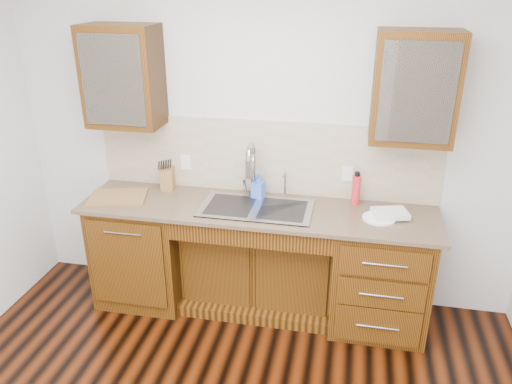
% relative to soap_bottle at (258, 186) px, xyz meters
% --- Properties ---
extents(wall_back, '(4.00, 0.10, 2.70)m').
position_rel_soap_bottle_xyz_m(wall_back, '(0.02, 0.19, 0.34)').
color(wall_back, silver).
rests_on(wall_back, ground).
extents(base_cabinet_left, '(0.70, 0.62, 0.88)m').
position_rel_soap_bottle_xyz_m(base_cabinet_left, '(-0.93, -0.17, -0.57)').
color(base_cabinet_left, '#593014').
rests_on(base_cabinet_left, ground).
extents(base_cabinet_center, '(1.20, 0.44, 0.70)m').
position_rel_soap_bottle_xyz_m(base_cabinet_center, '(0.02, -0.08, -0.66)').
color(base_cabinet_center, '#593014').
rests_on(base_cabinet_center, ground).
extents(base_cabinet_right, '(0.70, 0.62, 0.88)m').
position_rel_soap_bottle_xyz_m(base_cabinet_right, '(0.97, -0.17, -0.57)').
color(base_cabinet_right, '#593014').
rests_on(base_cabinet_right, ground).
extents(countertop, '(2.70, 0.65, 0.03)m').
position_rel_soap_bottle_xyz_m(countertop, '(0.02, -0.18, -0.12)').
color(countertop, '#84705B').
rests_on(countertop, base_cabinet_left).
extents(backsplash, '(2.70, 0.02, 0.59)m').
position_rel_soap_bottle_xyz_m(backsplash, '(0.02, 0.13, 0.19)').
color(backsplash, beige).
rests_on(backsplash, wall_back).
extents(sink, '(0.84, 0.46, 0.19)m').
position_rel_soap_bottle_xyz_m(sink, '(0.02, -0.20, -0.19)').
color(sink, '#9E9EA5').
rests_on(sink, countertop).
extents(faucet, '(0.04, 0.04, 0.40)m').
position_rel_soap_bottle_xyz_m(faucet, '(-0.05, 0.03, 0.10)').
color(faucet, '#999993').
rests_on(faucet, countertop).
extents(filter_tap, '(0.02, 0.02, 0.24)m').
position_rel_soap_bottle_xyz_m(filter_tap, '(0.20, 0.04, 0.02)').
color(filter_tap, '#999993').
rests_on(filter_tap, countertop).
extents(upper_cabinet_left, '(0.55, 0.34, 0.75)m').
position_rel_soap_bottle_xyz_m(upper_cabinet_left, '(-1.03, -0.03, 0.81)').
color(upper_cabinet_left, '#593014').
rests_on(upper_cabinet_left, wall_back).
extents(upper_cabinet_right, '(0.55, 0.34, 0.75)m').
position_rel_soap_bottle_xyz_m(upper_cabinet_right, '(1.07, -0.03, 0.81)').
color(upper_cabinet_right, '#593014').
rests_on(upper_cabinet_right, wall_back).
extents(outlet_left, '(0.08, 0.01, 0.12)m').
position_rel_soap_bottle_xyz_m(outlet_left, '(-0.63, 0.12, 0.11)').
color(outlet_left, white).
rests_on(outlet_left, backsplash).
extents(outlet_right, '(0.08, 0.01, 0.12)m').
position_rel_soap_bottle_xyz_m(outlet_right, '(0.67, 0.12, 0.11)').
color(outlet_right, white).
rests_on(outlet_right, backsplash).
extents(soap_bottle, '(0.11, 0.11, 0.20)m').
position_rel_soap_bottle_xyz_m(soap_bottle, '(0.00, 0.00, 0.00)').
color(soap_bottle, '#3F6FE5').
rests_on(soap_bottle, countertop).
extents(water_bottle, '(0.08, 0.08, 0.23)m').
position_rel_soap_bottle_xyz_m(water_bottle, '(0.75, 0.03, 0.02)').
color(water_bottle, red).
rests_on(water_bottle, countertop).
extents(plate, '(0.30, 0.30, 0.01)m').
position_rel_soap_bottle_xyz_m(plate, '(0.92, -0.20, -0.09)').
color(plate, white).
rests_on(plate, countertop).
extents(dish_towel, '(0.28, 0.24, 0.04)m').
position_rel_soap_bottle_xyz_m(dish_towel, '(1.00, -0.16, -0.07)').
color(dish_towel, white).
rests_on(dish_towel, plate).
extents(knife_block, '(0.13, 0.18, 0.18)m').
position_rel_soap_bottle_xyz_m(knife_block, '(-0.76, 0.04, -0.01)').
color(knife_block, brown).
rests_on(knife_block, countertop).
extents(cutting_board, '(0.50, 0.40, 0.02)m').
position_rel_soap_bottle_xyz_m(cutting_board, '(-1.08, -0.22, -0.09)').
color(cutting_board, '#95582F').
rests_on(cutting_board, countertop).
extents(cup_left_a, '(0.13, 0.13, 0.10)m').
position_rel_soap_bottle_xyz_m(cup_left_a, '(-1.15, -0.03, 0.76)').
color(cup_left_a, silver).
rests_on(cup_left_a, upper_cabinet_left).
extents(cup_left_b, '(0.11, 0.11, 0.09)m').
position_rel_soap_bottle_xyz_m(cup_left_b, '(-0.92, -0.03, 0.76)').
color(cup_left_b, white).
rests_on(cup_left_b, upper_cabinet_left).
extents(cup_right_a, '(0.14, 0.14, 0.11)m').
position_rel_soap_bottle_xyz_m(cup_right_a, '(0.98, -0.03, 0.77)').
color(cup_right_a, white).
rests_on(cup_right_a, upper_cabinet_right).
extents(cup_right_b, '(0.12, 0.12, 0.09)m').
position_rel_soap_bottle_xyz_m(cup_right_b, '(1.17, -0.03, 0.76)').
color(cup_right_b, silver).
rests_on(cup_right_b, upper_cabinet_right).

